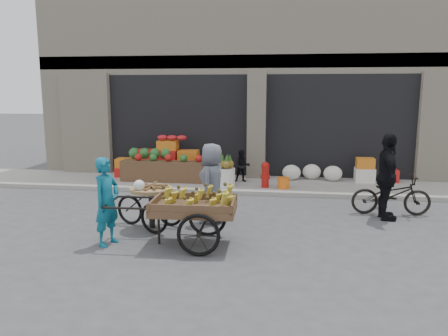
# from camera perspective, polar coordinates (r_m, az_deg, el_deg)

# --- Properties ---
(ground) EXTENTS (80.00, 80.00, 0.00)m
(ground) POSITION_cam_1_polar(r_m,az_deg,el_deg) (8.67, 1.93, -8.36)
(ground) COLOR #424244
(ground) RESTS_ON ground
(sidewalk) EXTENTS (18.00, 2.20, 0.12)m
(sidewalk) POSITION_cam_1_polar(r_m,az_deg,el_deg) (12.60, 3.91, -2.22)
(sidewalk) COLOR gray
(sidewalk) RESTS_ON ground
(building) EXTENTS (14.00, 6.45, 7.00)m
(building) POSITION_cam_1_polar(r_m,az_deg,el_deg) (16.25, 5.08, 12.28)
(building) COLOR beige
(building) RESTS_ON ground
(fruit_display) EXTENTS (3.10, 1.12, 1.24)m
(fruit_display) POSITION_cam_1_polar(r_m,az_deg,el_deg) (13.16, -6.81, 0.98)
(fruit_display) COLOR red
(fruit_display) RESTS_ON sidewalk
(pineapple_bin) EXTENTS (0.52, 0.52, 0.50)m
(pineapple_bin) POSITION_cam_1_polar(r_m,az_deg,el_deg) (12.13, 0.22, -1.19)
(pineapple_bin) COLOR silver
(pineapple_bin) RESTS_ON sidewalk
(fire_hydrant) EXTENTS (0.22, 0.22, 0.71)m
(fire_hydrant) POSITION_cam_1_polar(r_m,az_deg,el_deg) (11.96, 5.42, -0.75)
(fire_hydrant) COLOR #A5140F
(fire_hydrant) RESTS_ON sidewalk
(orange_bucket) EXTENTS (0.32, 0.32, 0.30)m
(orange_bucket) POSITION_cam_1_polar(r_m,az_deg,el_deg) (11.94, 7.79, -1.95)
(orange_bucket) COLOR orange
(orange_bucket) RESTS_ON sidewalk
(right_bay_goods) EXTENTS (3.35, 0.60, 0.70)m
(right_bay_goods) POSITION_cam_1_polar(r_m,az_deg,el_deg) (13.21, 15.51, -0.45)
(right_bay_goods) COLOR silver
(right_bay_goods) RESTS_ON sidewalk
(seated_person) EXTENTS (0.51, 0.43, 0.93)m
(seated_person) POSITION_cam_1_polar(r_m,az_deg,el_deg) (12.63, 2.39, 0.25)
(seated_person) COLOR black
(seated_person) RESTS_ON sidewalk
(banana_cart) EXTENTS (2.54, 1.14, 1.05)m
(banana_cart) POSITION_cam_1_polar(r_m,az_deg,el_deg) (7.77, -4.35, -4.73)
(banana_cart) COLOR brown
(banana_cart) RESTS_ON ground
(vendor_woman) EXTENTS (0.53, 0.66, 1.59)m
(vendor_woman) POSITION_cam_1_polar(r_m,az_deg,el_deg) (8.07, -15.05, -4.24)
(vendor_woman) COLOR #10617C
(vendor_woman) RESTS_ON ground
(tricycle_cart) EXTENTS (1.46, 1.06, 0.95)m
(tricycle_cart) POSITION_cam_1_polar(r_m,az_deg,el_deg) (8.89, -9.49, -4.24)
(tricycle_cart) COLOR #9E7F51
(tricycle_cart) RESTS_ON ground
(vendor_grey) EXTENTS (0.66, 0.89, 1.67)m
(vendor_grey) POSITION_cam_1_polar(r_m,az_deg,el_deg) (9.10, -1.57, -2.01)
(vendor_grey) COLOR slate
(vendor_grey) RESTS_ON ground
(bicycle) EXTENTS (1.73, 0.64, 0.90)m
(bicycle) POSITION_cam_1_polar(r_m,az_deg,el_deg) (10.43, 20.98, -3.29)
(bicycle) COLOR black
(bicycle) RESTS_ON ground
(cyclist) EXTENTS (0.48, 1.10, 1.86)m
(cyclist) POSITION_cam_1_polar(r_m,az_deg,el_deg) (9.91, 20.53, -1.10)
(cyclist) COLOR black
(cyclist) RESTS_ON ground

